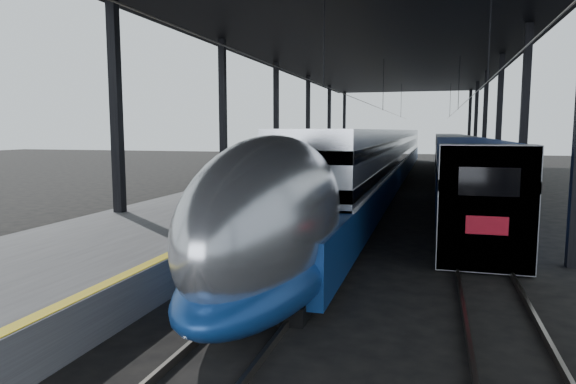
% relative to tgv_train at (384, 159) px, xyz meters
% --- Properties ---
extents(ground, '(160.00, 160.00, 0.00)m').
position_rel_tgv_train_xyz_m(ground, '(-2.00, -26.92, -1.92)').
color(ground, black).
rests_on(ground, ground).
extents(platform, '(6.00, 80.00, 1.00)m').
position_rel_tgv_train_xyz_m(platform, '(-5.50, -6.92, -1.42)').
color(platform, '#4C4C4F').
rests_on(platform, ground).
extents(yellow_strip, '(0.30, 80.00, 0.01)m').
position_rel_tgv_train_xyz_m(yellow_strip, '(-2.70, -6.92, -0.91)').
color(yellow_strip, yellow).
rests_on(yellow_strip, platform).
extents(rails, '(6.52, 80.00, 0.16)m').
position_rel_tgv_train_xyz_m(rails, '(2.50, -6.92, -1.84)').
color(rails, slate).
rests_on(rails, ground).
extents(canopy, '(18.00, 75.00, 9.47)m').
position_rel_tgv_train_xyz_m(canopy, '(-0.10, -6.92, 7.20)').
color(canopy, black).
rests_on(canopy, ground).
extents(tgv_train, '(2.86, 65.20, 4.10)m').
position_rel_tgv_train_xyz_m(tgv_train, '(0.00, 0.00, 0.00)').
color(tgv_train, '#AAADB1').
rests_on(tgv_train, ground).
extents(second_train, '(2.66, 56.05, 3.66)m').
position_rel_tgv_train_xyz_m(second_train, '(5.00, 3.66, -0.06)').
color(second_train, navy).
rests_on(second_train, ground).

